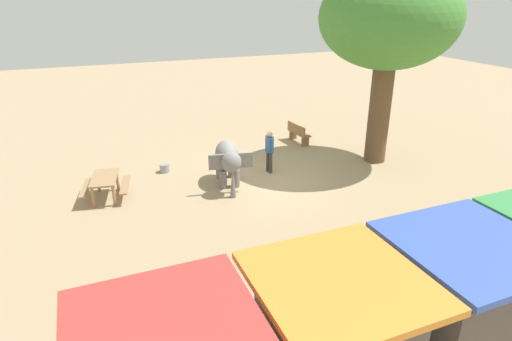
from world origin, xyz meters
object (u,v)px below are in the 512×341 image
Objects in this scene: feed_bucket at (164,168)px; wooden_bench at (298,133)px; picnic_table_near at (105,182)px; shade_tree_main at (390,20)px; elephant at (228,159)px; person_handler at (269,149)px; market_stall_blue at (457,307)px.

wooden_bench is at bearing -169.75° from feed_bucket.
shade_tree_main is at bearing -81.79° from picnic_table_near.
elephant is 0.30× the size of shade_tree_main.
elephant is 2.89m from feed_bucket.
elephant is at bearing 0.15° from shade_tree_main.
shade_tree_main is 5.18× the size of wooden_bench.
feed_bucket is (-2.24, -1.54, -0.43)m from picnic_table_near.
shade_tree_main is (-4.49, 0.49, 4.48)m from person_handler.
wooden_bench is 3.96× the size of feed_bucket.
wooden_bench is at bearing -59.24° from shade_tree_main.
picnic_table_near is at bearing -86.29° from elephant.
feed_bucket is (3.70, -1.52, -0.79)m from person_handler.
feed_bucket is at bearing -44.64° from picnic_table_near.
elephant is 1.37× the size of person_handler.
feed_bucket is at bearing -84.30° from wooden_bench.
feed_bucket is at bearing -73.81° from market_stall_blue.
elephant is at bearing -58.90° from wooden_bench.
wooden_bench is 8.96m from picnic_table_near.
shade_tree_main is (-6.30, -0.02, 4.45)m from elephant.
elephant is 5.47m from wooden_bench.
elephant is 7.71m from shade_tree_main.
picnic_table_near is at bearing -77.13° from wooden_bench.
feed_bucket is at bearing -13.81° from shade_tree_main.
market_stall_blue is at bearing -139.37° from picnic_table_near.
wooden_bench is at bearing -104.33° from market_stall_blue.
person_handler is 0.93× the size of picnic_table_near.
person_handler is at bearing -93.02° from market_stall_blue.
wooden_bench is at bearing -143.43° from person_handler.
market_stall_blue is at bearing 77.93° from person_handler.
market_stall_blue is (4.99, 9.02, -4.29)m from shade_tree_main.
person_handler is 0.64× the size of market_stall_blue.
market_stall_blue is at bearing 18.76° from elephant.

